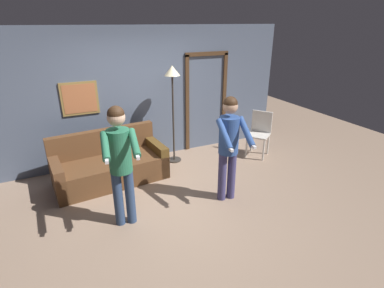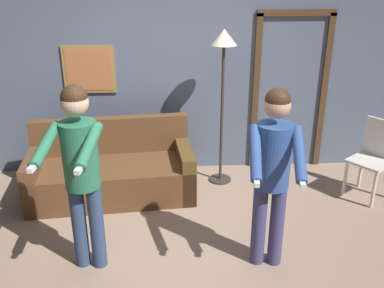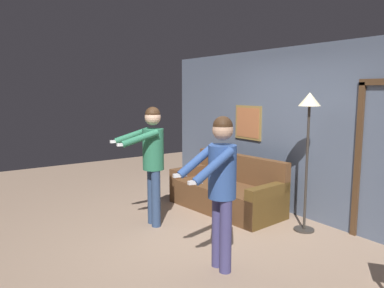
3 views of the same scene
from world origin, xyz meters
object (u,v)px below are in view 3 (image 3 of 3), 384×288
at_px(torchiere_lamp, 309,120).
at_px(person_standing_left, 152,154).
at_px(person_standing_right, 221,179).
at_px(couch, 227,193).

relative_size(torchiere_lamp, person_standing_left, 1.12).
bearing_deg(person_standing_right, couch, 138.21).
height_order(person_standing_left, person_standing_right, person_standing_left).
bearing_deg(person_standing_left, torchiere_lamp, 49.73).
xyz_separation_m(couch, person_standing_left, (-0.05, -1.35, 0.76)).
bearing_deg(couch, torchiere_lamp, 11.95).
bearing_deg(torchiere_lamp, couch, -168.05).
relative_size(person_standing_left, person_standing_right, 1.02).
height_order(couch, person_standing_left, person_standing_left).
xyz_separation_m(couch, torchiere_lamp, (1.34, 0.28, 1.27)).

